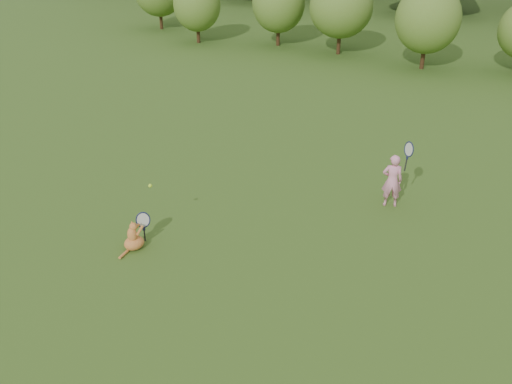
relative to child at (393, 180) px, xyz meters
The scene contains 5 objects.
ground 3.44m from the child, 126.66° to the right, with size 100.00×100.00×0.00m, color #2B5016.
shrub_row 10.51m from the child, 101.17° to the left, with size 28.00×3.00×2.80m, color #5C7223, non-canonical shape.
child is the anchor object (origin of this frame).
cat 4.79m from the child, 133.14° to the right, with size 0.45×0.71×0.68m.
tennis_ball 4.43m from the child, 137.11° to the right, with size 0.06×0.06×0.06m.
Camera 1 is at (4.39, -6.78, 5.19)m, focal length 40.00 mm.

